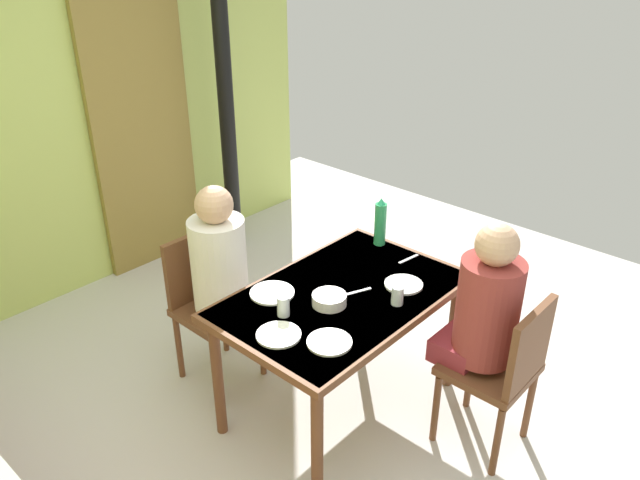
% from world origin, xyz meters
% --- Properties ---
extents(ground_plane, '(6.09, 6.09, 0.00)m').
position_xyz_m(ground_plane, '(0.00, 0.00, 0.00)').
color(ground_plane, silver).
extents(wall_back, '(4.28, 0.10, 2.89)m').
position_xyz_m(wall_back, '(0.00, 2.34, 1.45)').
color(wall_back, '#BACD66').
rests_on(wall_back, ground_plane).
extents(door_wooden, '(0.80, 0.05, 2.00)m').
position_xyz_m(door_wooden, '(0.59, 2.26, 1.00)').
color(door_wooden, olive).
rests_on(door_wooden, ground_plane).
extents(stove_pipe_column, '(0.12, 0.12, 2.89)m').
position_xyz_m(stove_pipe_column, '(1.17, 1.99, 1.45)').
color(stove_pipe_column, black).
rests_on(stove_pipe_column, ground_plane).
extents(dining_table, '(1.26, 0.82, 0.74)m').
position_xyz_m(dining_table, '(0.26, 0.06, 0.66)').
color(dining_table, brown).
rests_on(dining_table, ground_plane).
extents(chair_near_diner, '(0.40, 0.40, 0.87)m').
position_xyz_m(chair_near_diner, '(0.56, -0.70, 0.50)').
color(chair_near_diner, brown).
rests_on(chair_near_diner, ground_plane).
extents(chair_far_diner, '(0.40, 0.40, 0.87)m').
position_xyz_m(chair_far_diner, '(-0.01, 0.83, 0.50)').
color(chair_far_diner, brown).
rests_on(chair_far_diner, ground_plane).
extents(person_near_diner, '(0.30, 0.37, 0.77)m').
position_xyz_m(person_near_diner, '(0.56, -0.56, 0.78)').
color(person_near_diner, maroon).
rests_on(person_near_diner, ground_plane).
extents(person_far_diner, '(0.30, 0.37, 0.77)m').
position_xyz_m(person_far_diner, '(-0.01, 0.69, 0.78)').
color(person_far_diner, silver).
rests_on(person_far_diner, ground_plane).
extents(water_bottle_green_near, '(0.07, 0.07, 0.29)m').
position_xyz_m(water_bottle_green_near, '(0.81, 0.25, 0.87)').
color(water_bottle_green_near, '#2E9A5B').
rests_on(water_bottle_green_near, dining_table).
extents(serving_bowl_center, '(0.17, 0.17, 0.05)m').
position_xyz_m(serving_bowl_center, '(0.14, 0.05, 0.76)').
color(serving_bowl_center, silver).
rests_on(serving_bowl_center, dining_table).
extents(dinner_plate_near_left, '(0.20, 0.20, 0.01)m').
position_xyz_m(dinner_plate_near_left, '(0.52, -0.12, 0.74)').
color(dinner_plate_near_left, white).
rests_on(dinner_plate_near_left, dining_table).
extents(dinner_plate_near_right, '(0.20, 0.20, 0.01)m').
position_xyz_m(dinner_plate_near_right, '(-0.10, -0.16, 0.74)').
color(dinner_plate_near_right, white).
rests_on(dinner_plate_near_right, dining_table).
extents(dinner_plate_far_center, '(0.22, 0.22, 0.01)m').
position_xyz_m(dinner_plate_far_center, '(0.02, 0.32, 0.74)').
color(dinner_plate_far_center, white).
rests_on(dinner_plate_far_center, dining_table).
extents(dinner_plate_far_side, '(0.20, 0.20, 0.01)m').
position_xyz_m(dinner_plate_far_side, '(-0.21, 0.04, 0.74)').
color(dinner_plate_far_side, white).
rests_on(dinner_plate_far_side, dining_table).
extents(drinking_glass_by_near_diner, '(0.06, 0.06, 0.10)m').
position_xyz_m(drinking_glass_by_near_diner, '(0.36, -0.20, 0.78)').
color(drinking_glass_by_near_diner, silver).
rests_on(drinking_glass_by_near_diner, dining_table).
extents(drinking_glass_by_far_diner, '(0.06, 0.06, 0.10)m').
position_xyz_m(drinking_glass_by_far_diner, '(-0.08, 0.15, 0.79)').
color(drinking_glass_by_far_diner, silver).
rests_on(drinking_glass_by_far_diner, dining_table).
extents(cutlery_knife_near, '(0.15, 0.04, 0.00)m').
position_xyz_m(cutlery_knife_near, '(0.77, 0.02, 0.74)').
color(cutlery_knife_near, silver).
rests_on(cutlery_knife_near, dining_table).
extents(cutlery_fork_near, '(0.14, 0.07, 0.00)m').
position_xyz_m(cutlery_fork_near, '(0.32, 0.01, 0.74)').
color(cutlery_fork_near, silver).
rests_on(cutlery_fork_near, dining_table).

